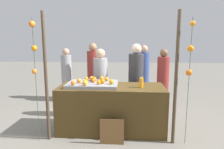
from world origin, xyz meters
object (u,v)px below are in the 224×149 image
chalkboard_sign (112,132)px  vendor_right (136,83)px  orange_0 (86,79)px  orange_1 (73,83)px  juice_bottle (141,83)px  stall_counter (111,108)px  vendor_left (101,85)px

chalkboard_sign → vendor_right: vendor_right is taller
chalkboard_sign → vendor_right: (0.45, 1.32, 0.56)m
orange_0 → orange_1: bearing=-111.0°
orange_0 → juice_bottle: (1.07, -0.28, -0.01)m
chalkboard_sign → vendor_right: 1.51m
juice_bottle → vendor_right: (-0.06, 0.83, -0.19)m
orange_1 → vendor_right: bearing=39.6°
chalkboard_sign → juice_bottle: bearing=44.3°
stall_counter → vendor_right: size_ratio=1.21×
vendor_left → vendor_right: 0.79m
stall_counter → orange_1: 0.89m
stall_counter → chalkboard_sign: stall_counter is taller
vendor_left → vendor_right: vendor_right is taller
orange_0 → vendor_left: size_ratio=0.05×
juice_bottle → stall_counter: bearing=172.8°
stall_counter → vendor_left: vendor_left is taller
chalkboard_sign → vendor_right: bearing=71.1°
orange_0 → vendor_left: 0.61m
vendor_left → orange_1: bearing=-112.4°
stall_counter → vendor_left: size_ratio=1.29×
orange_1 → juice_bottle: size_ratio=0.44×
chalkboard_sign → vendor_left: bearing=104.8°
orange_1 → vendor_right: 1.54m
stall_counter → orange_0: (-0.52, 0.21, 0.53)m
orange_0 → chalkboard_sign: bearing=-54.0°
orange_1 → juice_bottle: juice_bottle is taller
juice_bottle → vendor_right: vendor_right is taller
stall_counter → orange_0: 0.77m
chalkboard_sign → orange_0: bearing=126.0°
vendor_right → juice_bottle: bearing=-86.1°
orange_0 → orange_1: orange_1 is taller
juice_bottle → chalkboard_sign: 1.03m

